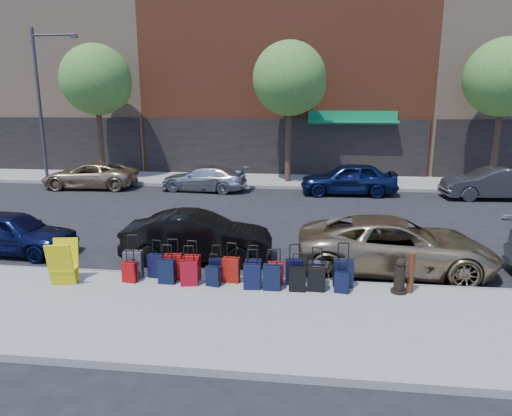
# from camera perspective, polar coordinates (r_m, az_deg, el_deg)

# --- Properties ---
(ground) EXTENTS (120.00, 120.00, 0.00)m
(ground) POSITION_cam_1_polar(r_m,az_deg,el_deg) (15.68, 0.23, -3.02)
(ground) COLOR black
(ground) RESTS_ON ground
(sidewalk_near) EXTENTS (60.00, 4.00, 0.15)m
(sidewalk_near) POSITION_cam_1_polar(r_m,az_deg,el_deg) (9.65, -4.44, -13.35)
(sidewalk_near) COLOR gray
(sidewalk_near) RESTS_ON ground
(sidewalk_far) EXTENTS (60.00, 4.00, 0.15)m
(sidewalk_far) POSITION_cam_1_polar(r_m,az_deg,el_deg) (25.39, 2.90, 3.43)
(sidewalk_far) COLOR gray
(sidewalk_far) RESTS_ON ground
(curb_near) EXTENTS (60.00, 0.08, 0.15)m
(curb_near) POSITION_cam_1_polar(r_m,az_deg,el_deg) (11.46, -2.44, -8.88)
(curb_near) COLOR gray
(curb_near) RESTS_ON ground
(curb_far) EXTENTS (60.00, 0.08, 0.15)m
(curb_far) POSITION_cam_1_polar(r_m,az_deg,el_deg) (23.40, 2.54, 2.60)
(curb_far) COLOR gray
(curb_far) RESTS_ON ground
(building_left) EXTENTS (15.00, 12.12, 16.00)m
(building_left) POSITION_cam_1_polar(r_m,az_deg,el_deg) (37.60, -22.37, 17.77)
(building_left) COLOR #A18263
(building_left) RESTS_ON ground
(building_center) EXTENTS (17.00, 12.85, 20.00)m
(building_center) POSITION_cam_1_polar(r_m,az_deg,el_deg) (33.46, 4.19, 22.82)
(building_center) COLOR brown
(building_center) RESTS_ON ground
(tree_left) EXTENTS (3.80, 3.80, 7.27)m
(tree_left) POSITION_cam_1_polar(r_m,az_deg,el_deg) (27.10, -19.07, 14.70)
(tree_left) COLOR black
(tree_left) RESTS_ON sidewalk_far
(tree_center) EXTENTS (3.80, 3.80, 7.27)m
(tree_center) POSITION_cam_1_polar(r_m,az_deg,el_deg) (24.50, 4.52, 15.58)
(tree_center) COLOR black
(tree_center) RESTS_ON sidewalk_far
(tree_right) EXTENTS (3.80, 3.80, 7.27)m
(tree_right) POSITION_cam_1_polar(r_m,az_deg,el_deg) (26.21, 28.86, 13.89)
(tree_right) COLOR black
(tree_right) RESTS_ON sidewalk_far
(streetlight) EXTENTS (2.59, 0.18, 8.00)m
(streetlight) POSITION_cam_1_polar(r_m,az_deg,el_deg) (27.87, -25.17, 12.58)
(streetlight) COLOR #333338
(streetlight) RESTS_ON sidewalk_far
(suitcase_front_0) EXTENTS (0.47, 0.29, 1.07)m
(suitcase_front_0) POSITION_cam_1_polar(r_m,az_deg,el_deg) (11.67, -15.07, -6.78)
(suitcase_front_0) COLOR #3B3B40
(suitcase_front_0) RESTS_ON sidewalk_near
(suitcase_front_1) EXTENTS (0.41, 0.26, 0.94)m
(suitcase_front_1) POSITION_cam_1_polar(r_m,az_deg,el_deg) (11.55, -12.34, -7.06)
(suitcase_front_1) COLOR black
(suitcase_front_1) RESTS_ON sidewalk_near
(suitcase_front_2) EXTENTS (0.45, 0.29, 1.00)m
(suitcase_front_2) POSITION_cam_1_polar(r_m,az_deg,el_deg) (11.35, -10.29, -7.22)
(suitcase_front_2) COLOR #A40B0A
(suitcase_front_2) RESTS_ON sidewalk_near
(suitcase_front_3) EXTENTS (0.40, 0.23, 0.96)m
(suitcase_front_3) POSITION_cam_1_polar(r_m,az_deg,el_deg) (11.29, -8.01, -7.33)
(suitcase_front_3) COLOR #AF0E0B
(suitcase_front_3) RESTS_ON sidewalk_near
(suitcase_front_4) EXTENTS (0.40, 0.26, 0.89)m
(suitcase_front_4) POSITION_cam_1_polar(r_m,az_deg,el_deg) (11.11, -4.92, -7.69)
(suitcase_front_4) COLOR black
(suitcase_front_4) RESTS_ON sidewalk_near
(suitcase_front_5) EXTENTS (0.41, 0.25, 0.96)m
(suitcase_front_5) POSITION_cam_1_polar(r_m,az_deg,el_deg) (11.02, -3.12, -7.72)
(suitcase_front_5) COLOR maroon
(suitcase_front_5) RESTS_ON sidewalk_near
(suitcase_front_6) EXTENTS (0.39, 0.24, 0.92)m
(suitcase_front_6) POSITION_cam_1_polar(r_m,az_deg,el_deg) (10.96, -0.35, -7.89)
(suitcase_front_6) COLOR black
(suitcase_front_6) RESTS_ON sidewalk_near
(suitcase_front_7) EXTENTS (0.37, 0.21, 0.86)m
(suitcase_front_7) POSITION_cam_1_polar(r_m,az_deg,el_deg) (10.91, 2.46, -8.11)
(suitcase_front_7) COLOR #A20A14
(suitcase_front_7) RESTS_ON sidewalk_near
(suitcase_front_8) EXTENTS (0.43, 0.27, 0.97)m
(suitcase_front_8) POSITION_cam_1_polar(r_m,az_deg,el_deg) (10.93, 4.83, -7.92)
(suitcase_front_8) COLOR black
(suitcase_front_8) RESTS_ON sidewalk_near
(suitcase_front_9) EXTENTS (0.40, 0.25, 0.92)m
(suitcase_front_9) POSITION_cam_1_polar(r_m,az_deg,el_deg) (10.91, 7.54, -8.11)
(suitcase_front_9) COLOR black
(suitcase_front_9) RESTS_ON sidewalk_near
(suitcase_front_10) EXTENTS (0.48, 0.31, 1.06)m
(suitcase_front_10) POSITION_cam_1_polar(r_m,az_deg,el_deg) (10.89, 10.83, -8.02)
(suitcase_front_10) COLOR black
(suitcase_front_10) RESTS_ON sidewalk_near
(suitcase_back_0) EXTENTS (0.36, 0.23, 0.80)m
(suitcase_back_0) POSITION_cam_1_polar(r_m,az_deg,el_deg) (11.43, -15.50, -7.70)
(suitcase_back_0) COLOR #92090A
(suitcase_back_0) RESTS_ON sidewalk_near
(suitcase_back_2) EXTENTS (0.40, 0.24, 0.94)m
(suitcase_back_2) POSITION_cam_1_polar(r_m,az_deg,el_deg) (11.14, -11.07, -7.77)
(suitcase_back_2) COLOR black
(suitcase_back_2) RESTS_ON sidewalk_near
(suitcase_back_3) EXTENTS (0.44, 0.31, 0.95)m
(suitcase_back_3) POSITION_cam_1_polar(r_m,az_deg,el_deg) (10.94, -8.36, -8.02)
(suitcase_back_3) COLOR maroon
(suitcase_back_3) RESTS_ON sidewalk_near
(suitcase_back_4) EXTENTS (0.35, 0.25, 0.77)m
(suitcase_back_4) POSITION_cam_1_polar(r_m,az_deg,el_deg) (10.85, -5.37, -8.45)
(suitcase_back_4) COLOR black
(suitcase_back_4) RESTS_ON sidewalk_near
(suitcase_back_6) EXTENTS (0.41, 0.26, 0.93)m
(suitcase_back_6) POSITION_cam_1_polar(r_m,az_deg,el_deg) (10.63, -0.49, -8.55)
(suitcase_back_6) COLOR black
(suitcase_back_6) RESTS_ON sidewalk_near
(suitcase_back_7) EXTENTS (0.40, 0.24, 0.95)m
(suitcase_back_7) POSITION_cam_1_polar(r_m,az_deg,el_deg) (10.58, 1.98, -8.65)
(suitcase_back_7) COLOR black
(suitcase_back_7) RESTS_ON sidewalk_near
(suitcase_back_8) EXTENTS (0.37, 0.22, 0.89)m
(suitcase_back_8) POSITION_cam_1_polar(r_m,az_deg,el_deg) (10.56, 5.19, -8.86)
(suitcase_back_8) COLOR black
(suitcase_back_8) RESTS_ON sidewalk_near
(suitcase_back_9) EXTENTS (0.39, 0.24, 0.91)m
(suitcase_back_9) POSITION_cam_1_polar(r_m,az_deg,el_deg) (10.61, 7.58, -8.77)
(suitcase_back_9) COLOR black
(suitcase_back_9) RESTS_ON sidewalk_near
(suitcase_back_10) EXTENTS (0.35, 0.25, 0.77)m
(suitcase_back_10) POSITION_cam_1_polar(r_m,az_deg,el_deg) (10.62, 10.69, -9.11)
(suitcase_back_10) COLOR black
(suitcase_back_10) RESTS_ON sidewalk_near
(fire_hydrant) EXTENTS (0.42, 0.36, 0.81)m
(fire_hydrant) POSITION_cam_1_polar(r_m,az_deg,el_deg) (10.89, 17.52, -8.21)
(fire_hydrant) COLOR black
(fire_hydrant) RESTS_ON sidewalk_near
(bollard) EXTENTS (0.17, 0.17, 0.94)m
(bollard) POSITION_cam_1_polar(r_m,az_deg,el_deg) (10.93, 18.79, -7.59)
(bollard) COLOR #38190C
(bollard) RESTS_ON sidewalk_near
(display_rack) EXTENTS (0.69, 0.74, 1.04)m
(display_rack) POSITION_cam_1_polar(r_m,az_deg,el_deg) (11.76, -22.95, -6.33)
(display_rack) COLOR yellow
(display_rack) RESTS_ON sidewalk_near
(car_near_0) EXTENTS (3.83, 1.75, 1.27)m
(car_near_0) POSITION_cam_1_polar(r_m,az_deg,el_deg) (15.15, -28.19, -2.72)
(car_near_0) COLOR black
(car_near_0) RESTS_ON ground
(car_near_1) EXTENTS (4.22, 1.72, 1.36)m
(car_near_1) POSITION_cam_1_polar(r_m,az_deg,el_deg) (12.88, -7.25, -3.61)
(car_near_1) COLOR black
(car_near_1) RESTS_ON ground
(car_near_2) EXTENTS (5.14, 2.49, 1.41)m
(car_near_2) POSITION_cam_1_polar(r_m,az_deg,el_deg) (12.54, 17.07, -4.45)
(car_near_2) COLOR #917C59
(car_near_2) RESTS_ON ground
(car_far_0) EXTENTS (4.86, 2.48, 1.31)m
(car_far_0) POSITION_cam_1_polar(r_m,az_deg,el_deg) (25.01, -20.04, 3.85)
(car_far_0) COLOR tan
(car_far_0) RESTS_ON ground
(car_far_1) EXTENTS (4.46, 2.20, 1.25)m
(car_far_1) POSITION_cam_1_polar(r_m,az_deg,el_deg) (22.93, -6.53, 3.69)
(car_far_1) COLOR #B1B3B8
(car_far_1) RESTS_ON ground
(car_far_2) EXTENTS (4.60, 2.02, 1.54)m
(car_far_2) POSITION_cam_1_polar(r_m,az_deg,el_deg) (22.26, 11.48, 3.61)
(car_far_2) COLOR #0D173C
(car_far_2) RESTS_ON ground
(car_far_3) EXTENTS (4.53, 1.83, 1.46)m
(car_far_3) POSITION_cam_1_polar(r_m,az_deg,el_deg) (23.44, 27.50, 2.75)
(car_far_3) COLOR #353537
(car_far_3) RESTS_ON ground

